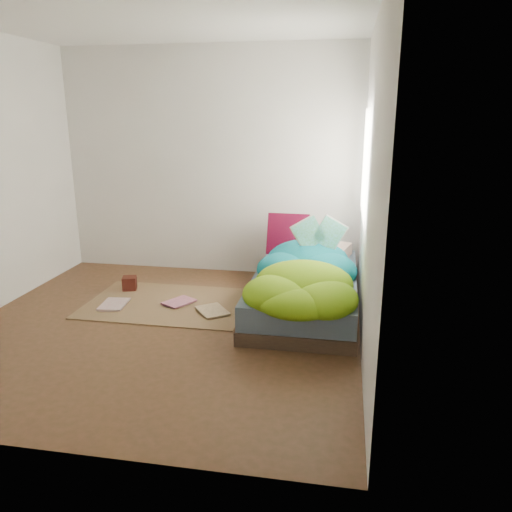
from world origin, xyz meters
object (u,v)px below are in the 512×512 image
at_px(floor_book_a, 102,304).
at_px(wooden_box, 130,283).
at_px(bed, 305,291).
at_px(floor_book_b, 172,300).
at_px(pillow_magenta, 288,235).
at_px(open_book, 320,223).

bearing_deg(floor_book_a, wooden_box, 75.25).
bearing_deg(bed, floor_book_b, -175.06).
xyz_separation_m(wooden_box, floor_book_a, (-0.08, -0.49, -0.06)).
height_order(wooden_box, floor_book_b, wooden_box).
xyz_separation_m(bed, pillow_magenta, (-0.25, 0.67, 0.40)).
distance_m(pillow_magenta, floor_book_a, 2.09).
bearing_deg(bed, floor_book_a, -169.86).
bearing_deg(floor_book_a, floor_book_b, 14.36).
bearing_deg(open_book, floor_book_b, -179.26).
bearing_deg(open_book, bed, -133.85).
distance_m(open_book, floor_book_b, 1.68).
bearing_deg(floor_book_b, open_book, 42.52).
bearing_deg(pillow_magenta, floor_book_a, -147.65).
bearing_deg(bed, open_book, 56.60).
distance_m(bed, floor_book_b, 1.35).
xyz_separation_m(bed, open_book, (0.11, 0.17, 0.65)).
bearing_deg(open_book, wooden_box, 170.48).
relative_size(open_book, floor_book_a, 1.35).
bearing_deg(wooden_box, bed, -4.17).
relative_size(pillow_magenta, floor_book_b, 1.52).
bearing_deg(wooden_box, pillow_magenta, 17.88).
bearing_deg(floor_book_a, open_book, 8.08).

